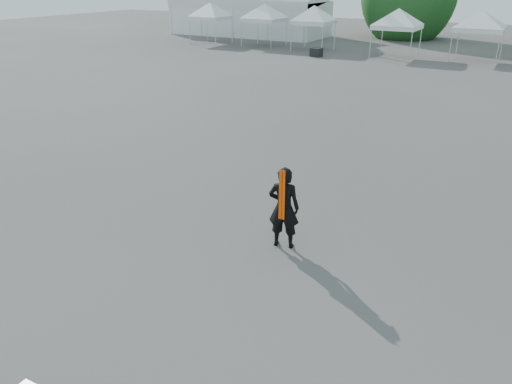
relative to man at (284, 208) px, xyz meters
The scene contains 9 objects.
ground 1.38m from the man, 65.70° to the left, with size 120.00×120.00×0.00m, color #474442.
marquee 41.93m from the man, 120.98° to the left, with size 15.00×6.25×4.23m.
tent_a 35.96m from the man, 126.43° to the left, with size 3.99×3.99×3.88m.
tent_b 33.67m from the man, 119.11° to the left, with size 4.18×4.18×3.88m.
tent_c 31.43m from the man, 112.13° to the left, with size 3.94×3.94×3.88m.
tent_d 29.04m from the man, 100.31° to the left, with size 4.28×4.28×3.88m.
tent_e 29.67m from the man, 89.80° to the left, with size 4.43×4.43×3.88m.
man is the anchor object (origin of this frame).
crate_west 27.89m from the man, 111.45° to the left, with size 0.78×0.61×0.61m, color black.
Camera 1 is at (3.73, -9.56, 5.44)m, focal length 35.00 mm.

